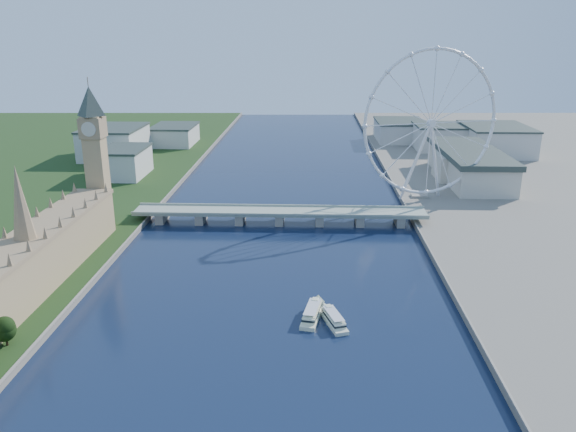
{
  "coord_description": "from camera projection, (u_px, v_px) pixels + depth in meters",
  "views": [
    {
      "loc": [
        22.37,
        -103.24,
        136.17
      ],
      "look_at": [
        9.83,
        210.0,
        34.56
      ],
      "focal_mm": 35.0,
      "sensor_mm": 36.0,
      "label": 1
    }
  ],
  "objects": [
    {
      "name": "parliament_range",
      "position": [
        29.0,
        264.0,
        301.72
      ],
      "size": [
        24.0,
        200.0,
        70.0
      ],
      "color": "tan",
      "rests_on": "ground"
    },
    {
      "name": "big_ben",
      "position": [
        94.0,
        140.0,
        389.55
      ],
      "size": [
        20.02,
        20.02,
        110.0
      ],
      "color": "tan",
      "rests_on": "ground"
    },
    {
      "name": "westminster_bridge",
      "position": [
        280.0,
        214.0,
        424.08
      ],
      "size": [
        220.0,
        22.0,
        9.5
      ],
      "color": "gray",
      "rests_on": "ground"
    },
    {
      "name": "london_eye",
      "position": [
        431.0,
        124.0,
        453.09
      ],
      "size": [
        113.6,
        39.12,
        124.3
      ],
      "color": "silver",
      "rests_on": "ground"
    },
    {
      "name": "county_hall",
      "position": [
        467.0,
        182.0,
        543.03
      ],
      "size": [
        54.0,
        144.0,
        35.0
      ],
      "primitive_type": null,
      "color": "beige",
      "rests_on": "ground"
    },
    {
      "name": "city_skyline",
      "position": [
        324.0,
        140.0,
        666.61
      ],
      "size": [
        505.0,
        280.0,
        32.0
      ],
      "color": "beige",
      "rests_on": "ground"
    },
    {
      "name": "tour_boat_near",
      "position": [
        312.0,
        318.0,
        282.8
      ],
      "size": [
        13.47,
        31.72,
        6.81
      ],
      "primitive_type": null,
      "rotation": [
        0.0,
        0.0,
        -0.19
      ],
      "color": "beige",
      "rests_on": "ground"
    },
    {
      "name": "tour_boat_far",
      "position": [
        333.0,
        324.0,
        277.28
      ],
      "size": [
        15.58,
        29.14,
        6.24
      ],
      "primitive_type": null,
      "rotation": [
        0.0,
        0.0,
        0.31
      ],
      "color": "beige",
      "rests_on": "ground"
    }
  ]
}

